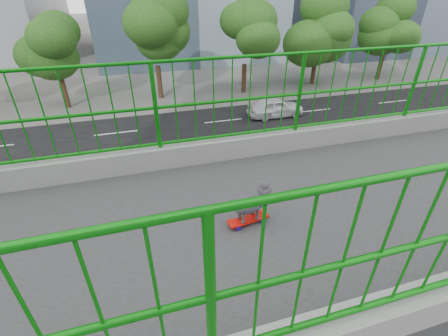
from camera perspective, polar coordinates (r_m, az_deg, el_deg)
road at (r=17.95m, az=-19.67°, el=-1.53°), size 18.00×90.00×0.02m
street_trees at (r=28.72m, az=-18.89°, el=20.77°), size 5.30×60.40×7.26m
skateboard at (r=3.27m, az=4.52°, el=-9.61°), size 0.19×0.46×0.06m
poodle at (r=3.14m, az=5.08°, el=-6.43°), size 0.23×0.46×0.38m
car_0 at (r=15.57m, az=27.97°, el=-6.23°), size 1.53×3.80×1.30m
car_1 at (r=14.35m, az=-9.15°, el=-5.47°), size 1.48×4.24×1.40m
car_2 at (r=23.28m, az=28.69°, el=5.92°), size 2.34×5.07×1.41m
car_4 at (r=25.05m, az=9.64°, el=11.14°), size 1.79×4.45×1.52m
car_6 at (r=14.98m, az=4.22°, el=-3.08°), size 2.51×5.44×1.51m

